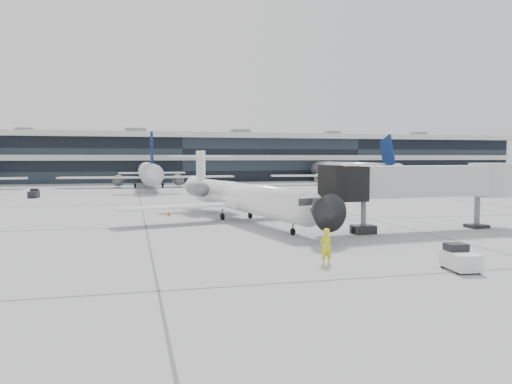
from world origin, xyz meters
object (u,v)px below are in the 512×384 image
object	(u,v)px
baggage_tug	(460,259)
ramp_worker	(326,246)
jet_bridge	(431,182)
regional_jet	(241,196)

from	to	relation	value
baggage_tug	ramp_worker	bearing A→B (deg)	159.93
baggage_tug	jet_bridge	bearing A→B (deg)	68.13
regional_jet	ramp_worker	xyz separation A→B (m)	(0.41, -19.02, -1.20)
regional_jet	baggage_tug	world-z (taller)	regional_jet
regional_jet	baggage_tug	size ratio (longest dim) A/B	12.84
regional_jet	ramp_worker	world-z (taller)	regional_jet
regional_jet	jet_bridge	distance (m)	16.01
regional_jet	jet_bridge	bearing A→B (deg)	-47.24
regional_jet	ramp_worker	bearing A→B (deg)	-99.85
regional_jet	jet_bridge	world-z (taller)	regional_jet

